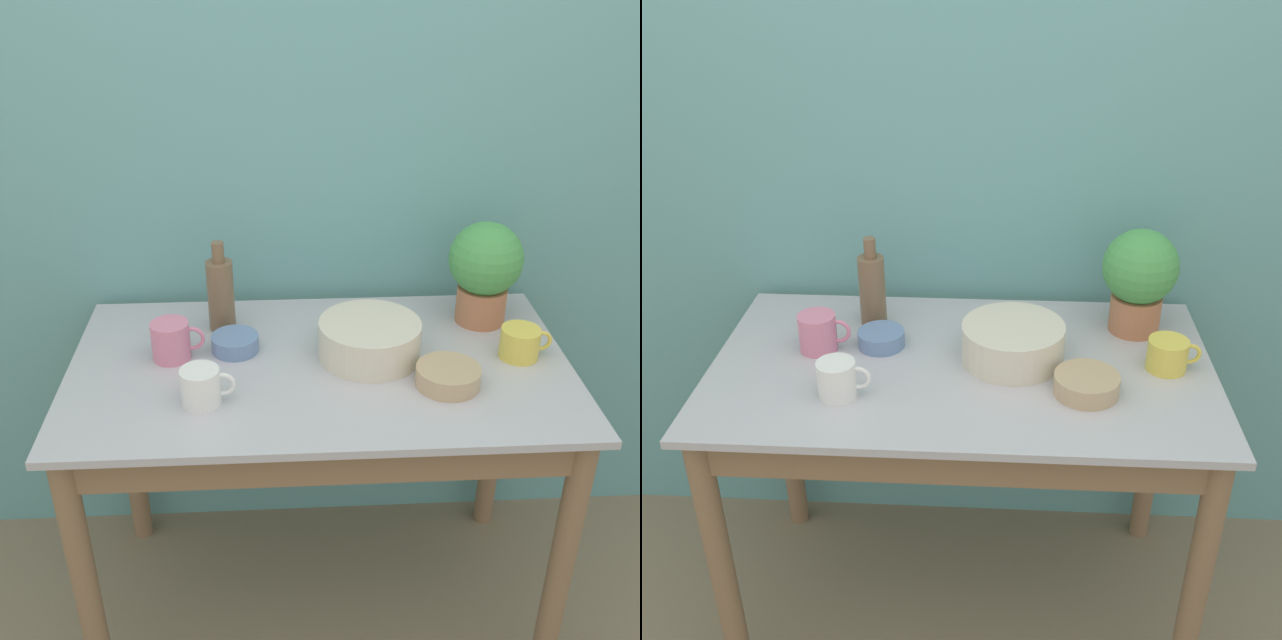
{
  "view_description": "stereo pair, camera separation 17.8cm",
  "coord_description": "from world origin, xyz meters",
  "views": [
    {
      "loc": [
        -0.09,
        -1.21,
        1.78
      ],
      "look_at": [
        0.0,
        0.35,
        0.94
      ],
      "focal_mm": 42.0,
      "sensor_mm": 36.0,
      "label": 1
    },
    {
      "loc": [
        0.09,
        -1.21,
        1.78
      ],
      "look_at": [
        0.0,
        0.35,
        0.94
      ],
      "focal_mm": 42.0,
      "sensor_mm": 36.0,
      "label": 2
    }
  ],
  "objects": [
    {
      "name": "bottle_tall",
      "position": [
        -0.25,
        0.54,
        0.92
      ],
      "size": [
        0.07,
        0.07,
        0.25
      ],
      "color": "brown",
      "rests_on": "counter_table"
    },
    {
      "name": "mug_yellow",
      "position": [
        0.5,
        0.35,
        0.85
      ],
      "size": [
        0.13,
        0.1,
        0.08
      ],
      "color": "#E5CC4C",
      "rests_on": "counter_table"
    },
    {
      "name": "bowl_small_blue",
      "position": [
        -0.21,
        0.42,
        0.84
      ],
      "size": [
        0.12,
        0.12,
        0.04
      ],
      "color": "#6684B2",
      "rests_on": "counter_table"
    },
    {
      "name": "potted_plant",
      "position": [
        0.44,
        0.54,
        0.97
      ],
      "size": [
        0.19,
        0.19,
        0.28
      ],
      "color": "#B7704C",
      "rests_on": "counter_table"
    },
    {
      "name": "wall_back",
      "position": [
        0.0,
        0.75,
        1.2
      ],
      "size": [
        6.0,
        0.05,
        2.4
      ],
      "color": "#609E9E",
      "rests_on": "ground_plane"
    },
    {
      "name": "bowl_wash_large",
      "position": [
        0.12,
        0.37,
        0.86
      ],
      "size": [
        0.25,
        0.25,
        0.09
      ],
      "color": "beige",
      "rests_on": "counter_table"
    },
    {
      "name": "counter_table",
      "position": [
        0.0,
        0.32,
        0.65
      ],
      "size": [
        1.23,
        0.7,
        0.82
      ],
      "color": "#846647",
      "rests_on": "ground_plane"
    },
    {
      "name": "bowl_small_tan",
      "position": [
        0.29,
        0.24,
        0.84
      ],
      "size": [
        0.15,
        0.15,
        0.05
      ],
      "color": "tan",
      "rests_on": "counter_table"
    },
    {
      "name": "mug_white",
      "position": [
        -0.27,
        0.19,
        0.86
      ],
      "size": [
        0.12,
        0.09,
        0.09
      ],
      "color": "white",
      "rests_on": "counter_table"
    },
    {
      "name": "mug_pink",
      "position": [
        -0.36,
        0.39,
        0.86
      ],
      "size": [
        0.13,
        0.09,
        0.1
      ],
      "color": "pink",
      "rests_on": "counter_table"
    }
  ]
}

